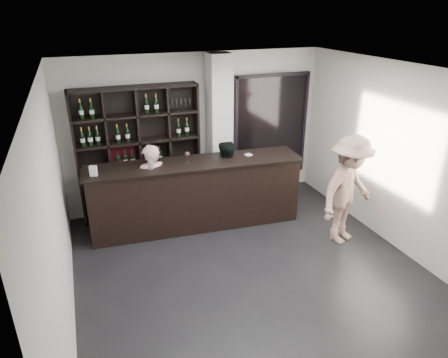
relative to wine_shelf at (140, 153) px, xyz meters
name	(u,v)px	position (x,y,z in m)	size (l,w,h in m)	color
floor	(255,277)	(1.15, -2.57, -1.20)	(5.00, 5.50, 0.01)	black
wine_shelf	(140,153)	(0.00, 0.00, 0.00)	(2.20, 0.35, 2.40)	black
structural_column	(219,133)	(1.50, -0.10, 0.25)	(0.40, 0.40, 2.90)	silver
glass_panel	(271,126)	(2.70, 0.12, 0.20)	(1.60, 0.08, 2.10)	black
tasting_counter	(196,194)	(0.80, -0.82, -0.59)	(3.69, 0.76, 1.22)	black
taster_pink	(152,189)	(0.06, -0.72, -0.41)	(0.58, 0.38, 1.58)	#D9A4A4
taster_black	(225,181)	(1.37, -0.72, -0.46)	(0.72, 0.56, 1.48)	black
customer	(348,190)	(2.95, -2.17, -0.28)	(1.19, 0.68, 1.84)	tan
wine_glass	(187,156)	(0.67, -0.79, 0.13)	(0.09, 0.09, 0.22)	white
spit_cup	(151,165)	(0.04, -0.86, 0.08)	(0.09, 0.09, 0.12)	silver
napkin_stack	(248,155)	(1.78, -0.83, 0.03)	(0.10, 0.10, 0.02)	white
card_stand	(93,171)	(-0.85, -0.84, 0.10)	(0.11, 0.06, 0.17)	white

